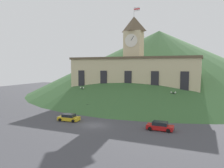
% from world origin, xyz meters
% --- Properties ---
extents(ground_plane, '(160.00, 160.00, 0.00)m').
position_xyz_m(ground_plane, '(0.00, 0.00, 0.00)').
color(ground_plane, '#424247').
extents(civic_building, '(35.11, 9.71, 26.41)m').
position_xyz_m(civic_building, '(0.00, 23.17, 7.24)').
color(civic_building, beige).
rests_on(civic_building, ground).
extents(banner_fence, '(35.70, 0.12, 2.28)m').
position_xyz_m(banner_fence, '(0.00, 15.07, 1.14)').
color(banner_fence, red).
rests_on(banner_fence, ground).
extents(hillside_backdrop, '(105.70, 105.70, 25.29)m').
position_xyz_m(hillside_backdrop, '(0.00, 58.10, 12.64)').
color(hillside_backdrop, '#386033').
rests_on(hillside_backdrop, ground).
extents(street_lamp_left, '(1.26, 0.36, 5.08)m').
position_xyz_m(street_lamp_left, '(-12.21, 16.22, 3.68)').
color(street_lamp_left, black).
rests_on(street_lamp_left, ground).
extents(street_lamp_far_left, '(1.26, 0.36, 4.28)m').
position_xyz_m(street_lamp_far_left, '(-0.77, 16.22, 3.17)').
color(street_lamp_far_left, black).
rests_on(street_lamp_far_left, ground).
extents(street_lamp_far_right, '(1.26, 0.36, 4.92)m').
position_xyz_m(street_lamp_far_right, '(11.63, 16.22, 3.58)').
color(street_lamp_far_right, black).
rests_on(street_lamp_far_right, ground).
extents(car_gray_pickup, '(5.44, 2.69, 1.75)m').
position_xyz_m(car_gray_pickup, '(-5.62, 10.46, 0.81)').
color(car_gray_pickup, slate).
rests_on(car_gray_pickup, ground).
extents(car_yellow_coupe, '(4.34, 2.42, 1.35)m').
position_xyz_m(car_yellow_coupe, '(-6.11, 0.92, 0.63)').
color(car_yellow_coupe, yellow).
rests_on(car_yellow_coupe, ground).
extents(car_red_sedan, '(4.41, 2.14, 1.45)m').
position_xyz_m(car_red_sedan, '(11.48, 1.66, 0.67)').
color(car_red_sedan, red).
rests_on(car_red_sedan, ground).
extents(pedestrian, '(0.50, 0.50, 1.74)m').
position_xyz_m(pedestrian, '(9.74, 12.81, 0.95)').
color(pedestrian, olive).
rests_on(pedestrian, ground).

